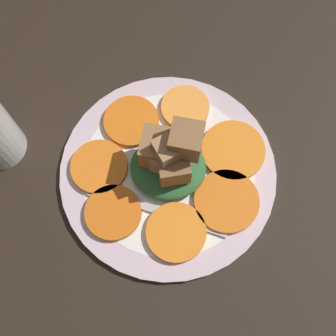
# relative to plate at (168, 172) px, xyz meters

# --- Properties ---
(table_slab) EXTENTS (1.20, 1.20, 0.02)m
(table_slab) POSITION_rel_plate_xyz_m (0.00, 0.00, -0.02)
(table_slab) COLOR black
(table_slab) RESTS_ON ground
(plate) EXTENTS (0.31, 0.31, 0.01)m
(plate) POSITION_rel_plate_xyz_m (0.00, 0.00, 0.00)
(plate) COLOR silver
(plate) RESTS_ON table_slab
(carrot_slice_0) EXTENTS (0.07, 0.07, 0.01)m
(carrot_slice_0) POSITION_rel_plate_xyz_m (0.02, 0.10, 0.01)
(carrot_slice_0) COLOR orange
(carrot_slice_0) RESTS_ON plate
(carrot_slice_1) EXTENTS (0.08, 0.08, 0.01)m
(carrot_slice_1) POSITION_rel_plate_xyz_m (-0.06, 0.07, 0.01)
(carrot_slice_1) COLOR orange
(carrot_slice_1) RESTS_ON plate
(carrot_slice_2) EXTENTS (0.08, 0.08, 0.01)m
(carrot_slice_2) POSITION_rel_plate_xyz_m (-0.10, 0.00, 0.01)
(carrot_slice_2) COLOR orange
(carrot_slice_2) RESTS_ON plate
(carrot_slice_3) EXTENTS (0.08, 0.08, 0.01)m
(carrot_slice_3) POSITION_rel_plate_xyz_m (-0.07, -0.07, 0.01)
(carrot_slice_3) COLOR orange
(carrot_slice_3) RESTS_ON plate
(carrot_slice_4) EXTENTS (0.08, 0.08, 0.01)m
(carrot_slice_4) POSITION_rel_plate_xyz_m (0.01, -0.09, 0.01)
(carrot_slice_4) COLOR orange
(carrot_slice_4) RESTS_ON plate
(carrot_slice_5) EXTENTS (0.09, 0.09, 0.01)m
(carrot_slice_5) POSITION_rel_plate_xyz_m (0.08, -0.04, 0.01)
(carrot_slice_5) COLOR orange
(carrot_slice_5) RESTS_ON plate
(carrot_slice_6) EXTENTS (0.09, 0.09, 0.01)m
(carrot_slice_6) POSITION_rel_plate_xyz_m (0.09, 0.03, 0.01)
(carrot_slice_6) COLOR orange
(carrot_slice_6) RESTS_ON plate
(center_pile) EXTENTS (0.11, 0.10, 0.11)m
(center_pile) POSITION_rel_plate_xyz_m (0.00, 0.00, 0.04)
(center_pile) COLOR #2D6033
(center_pile) RESTS_ON plate
(fork) EXTENTS (0.20, 0.07, 0.00)m
(fork) POSITION_rel_plate_xyz_m (-0.02, -0.06, 0.01)
(fork) COLOR #B2B2B7
(fork) RESTS_ON plate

